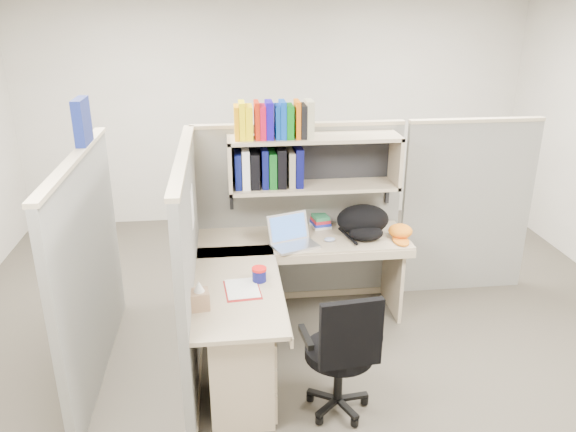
{
  "coord_description": "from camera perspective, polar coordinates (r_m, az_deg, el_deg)",
  "views": [
    {
      "loc": [
        -0.62,
        -3.67,
        2.59
      ],
      "look_at": [
        -0.17,
        0.25,
        1.06
      ],
      "focal_mm": 35.0,
      "sensor_mm": 36.0,
      "label": 1
    }
  ],
  "objects": [
    {
      "name": "ground",
      "position": [
        4.53,
        2.51,
        -13.64
      ],
      "size": [
        6.0,
        6.0,
        0.0
      ],
      "primitive_type": "plane",
      "color": "#342F28",
      "rests_on": "ground"
    },
    {
      "name": "room_shell",
      "position": [
        3.84,
        2.89,
        6.59
      ],
      "size": [
        6.0,
        6.0,
        6.0
      ],
      "color": "#B5AEA3",
      "rests_on": "ground"
    },
    {
      "name": "cubicle",
      "position": [
        4.46,
        -2.88,
        -0.96
      ],
      "size": [
        3.79,
        1.84,
        1.95
      ],
      "color": "slate",
      "rests_on": "ground"
    },
    {
      "name": "desk",
      "position": [
        4.01,
        -2.62,
        -11.19
      ],
      "size": [
        1.74,
        1.75,
        0.73
      ],
      "color": "tan",
      "rests_on": "ground"
    },
    {
      "name": "laptop",
      "position": [
        4.46,
        0.68,
        -1.65
      ],
      "size": [
        0.45,
        0.45,
        0.25
      ],
      "primitive_type": null,
      "rotation": [
        0.0,
        0.0,
        0.34
      ],
      "color": "silver",
      "rests_on": "desk"
    },
    {
      "name": "backpack",
      "position": [
        4.69,
        7.78,
        -0.63
      ],
      "size": [
        0.47,
        0.38,
        0.26
      ],
      "primitive_type": null,
      "rotation": [
        0.0,
        0.0,
        -0.09
      ],
      "color": "black",
      "rests_on": "desk"
    },
    {
      "name": "orange_cap",
      "position": [
        4.76,
        11.34,
        -1.5
      ],
      "size": [
        0.25,
        0.27,
        0.11
      ],
      "primitive_type": null,
      "rotation": [
        0.0,
        0.0,
        -0.24
      ],
      "color": "orange",
      "rests_on": "desk"
    },
    {
      "name": "snack_canister",
      "position": [
        3.96,
        -2.94,
        -5.92
      ],
      "size": [
        0.1,
        0.1,
        0.1
      ],
      "color": "#0F1158",
      "rests_on": "desk"
    },
    {
      "name": "tissue_box",
      "position": [
        3.66,
        -9.0,
        -7.91
      ],
      "size": [
        0.14,
        0.14,
        0.19
      ],
      "primitive_type": null,
      "rotation": [
        0.0,
        0.0,
        0.13
      ],
      "color": "tan",
      "rests_on": "desk"
    },
    {
      "name": "mouse",
      "position": [
        4.61,
        4.26,
        -2.39
      ],
      "size": [
        0.1,
        0.08,
        0.03
      ],
      "primitive_type": "ellipsoid",
      "rotation": [
        0.0,
        0.0,
        0.27
      ],
      "color": "#8E9ECA",
      "rests_on": "desk"
    },
    {
      "name": "paper_cup",
      "position": [
        4.74,
        1.46,
        -1.3
      ],
      "size": [
        0.08,
        0.08,
        0.09
      ],
      "primitive_type": "cylinder",
      "rotation": [
        0.0,
        0.0,
        -0.25
      ],
      "color": "white",
      "rests_on": "desk"
    },
    {
      "name": "book_stack",
      "position": [
        4.91,
        3.25,
        -0.45
      ],
      "size": [
        0.19,
        0.23,
        0.1
      ],
      "primitive_type": null,
      "rotation": [
        0.0,
        0.0,
        0.18
      ],
      "color": "gray",
      "rests_on": "desk"
    },
    {
      "name": "loose_paper",
      "position": [
        3.9,
        -4.66,
        -7.33
      ],
      "size": [
        0.24,
        0.31,
        0.0
      ],
      "primitive_type": null,
      "rotation": [
        0.0,
        0.0,
        0.08
      ],
      "color": "white",
      "rests_on": "desk"
    },
    {
      "name": "task_chair",
      "position": [
        3.78,
        5.36,
        -15.47
      ],
      "size": [
        0.51,
        0.47,
        0.94
      ],
      "color": "black",
      "rests_on": "ground"
    }
  ]
}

